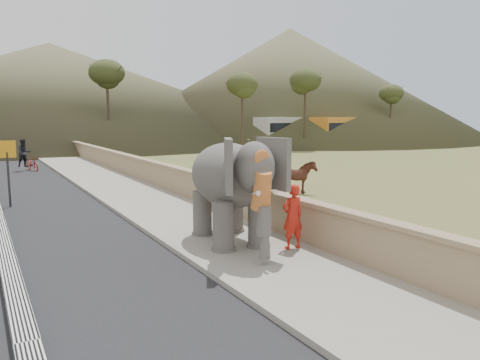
% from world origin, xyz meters
% --- Properties ---
extents(ground, '(160.00, 160.00, 0.00)m').
position_xyz_m(ground, '(0.00, 0.00, 0.00)').
color(ground, olive).
rests_on(ground, ground).
extents(walkway, '(3.00, 120.00, 0.15)m').
position_xyz_m(walkway, '(0.00, 10.00, 0.07)').
color(walkway, '#9E9687').
rests_on(walkway, ground).
extents(parapet, '(0.30, 120.00, 1.10)m').
position_xyz_m(parapet, '(1.65, 10.00, 0.55)').
color(parapet, tan).
rests_on(parapet, ground).
extents(signboard, '(0.60, 0.08, 2.40)m').
position_xyz_m(signboard, '(-4.50, 12.11, 1.64)').
color(signboard, '#2D2D33').
rests_on(signboard, ground).
extents(cow, '(1.77, 1.03, 1.41)m').
position_xyz_m(cow, '(6.12, 9.39, 0.70)').
color(cow, brown).
rests_on(cow, ground).
extents(distant_car, '(4.34, 2.02, 1.44)m').
position_xyz_m(distant_car, '(19.70, 33.46, 0.72)').
color(distant_car, silver).
rests_on(distant_car, ground).
extents(bus_white, '(11.19, 3.58, 3.10)m').
position_xyz_m(bus_white, '(24.95, 34.17, 1.55)').
color(bus_white, beige).
rests_on(bus_white, ground).
extents(bus_orange, '(11.26, 4.28, 3.10)m').
position_xyz_m(bus_orange, '(30.05, 31.88, 1.55)').
color(bus_orange, orange).
rests_on(bus_orange, ground).
extents(hill_right, '(56.00, 56.00, 16.00)m').
position_xyz_m(hill_right, '(36.00, 52.00, 8.00)').
color(hill_right, brown).
rests_on(hill_right, ground).
extents(hill_far, '(80.00, 80.00, 14.00)m').
position_xyz_m(hill_far, '(5.00, 70.00, 7.00)').
color(hill_far, brown).
rests_on(hill_far, ground).
extents(elephant_and_man, '(2.35, 3.79, 2.60)m').
position_xyz_m(elephant_and_man, '(0.02, 3.86, 1.44)').
color(elephant_and_man, '#66605C').
rests_on(elephant_and_man, ground).
extents(motorcyclist, '(1.38, 1.73, 1.94)m').
position_xyz_m(motorcyclist, '(-2.79, 23.89, 0.78)').
color(motorcyclist, maroon).
rests_on(motorcyclist, ground).
extents(trees, '(47.45, 40.91, 9.13)m').
position_xyz_m(trees, '(1.94, 29.44, 4.08)').
color(trees, '#473828').
rests_on(trees, ground).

